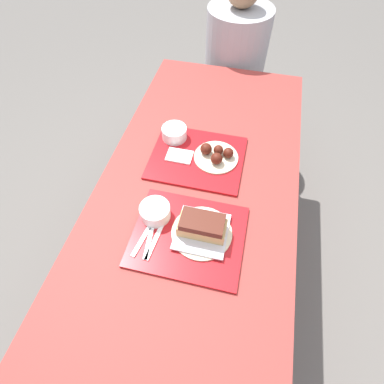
# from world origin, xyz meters

# --- Properties ---
(ground_plane) EXTENTS (12.00, 12.00, 0.00)m
(ground_plane) POSITION_xyz_m (0.00, 0.00, 0.00)
(ground_plane) COLOR #605B56
(picnic_table) EXTENTS (0.82, 1.89, 0.78)m
(picnic_table) POSITION_xyz_m (0.00, 0.00, 0.68)
(picnic_table) COLOR maroon
(picnic_table) RESTS_ON ground_plane
(picnic_bench_far) EXTENTS (0.78, 0.28, 0.47)m
(picnic_bench_far) POSITION_xyz_m (0.00, 1.17, 0.39)
(picnic_bench_far) COLOR maroon
(picnic_bench_far) RESTS_ON ground_plane
(tray_near) EXTENTS (0.40, 0.34, 0.01)m
(tray_near) POSITION_xyz_m (0.02, -0.19, 0.78)
(tray_near) COLOR #B21419
(tray_near) RESTS_ON picnic_table
(tray_far) EXTENTS (0.40, 0.34, 0.01)m
(tray_far) POSITION_xyz_m (-0.03, 0.20, 0.78)
(tray_far) COLOR #B21419
(tray_far) RESTS_ON picnic_table
(bowl_coleslaw_near) EXTENTS (0.11, 0.11, 0.06)m
(bowl_coleslaw_near) POSITION_xyz_m (-0.12, -0.13, 0.82)
(bowl_coleslaw_near) COLOR white
(bowl_coleslaw_near) RESTS_ON tray_near
(brisket_sandwich_plate) EXTENTS (0.22, 0.22, 0.09)m
(brisket_sandwich_plate) POSITION_xyz_m (0.07, -0.17, 0.82)
(brisket_sandwich_plate) COLOR beige
(brisket_sandwich_plate) RESTS_ON tray_near
(plastic_fork_near) EXTENTS (0.04, 0.17, 0.00)m
(plastic_fork_near) POSITION_xyz_m (-0.11, -0.23, 0.79)
(plastic_fork_near) COLOR white
(plastic_fork_near) RESTS_ON tray_near
(plastic_knife_near) EXTENTS (0.03, 0.17, 0.00)m
(plastic_knife_near) POSITION_xyz_m (-0.09, -0.23, 0.79)
(plastic_knife_near) COLOR white
(plastic_knife_near) RESTS_ON tray_near
(plastic_spoon_near) EXTENTS (0.04, 0.17, 0.00)m
(plastic_spoon_near) POSITION_xyz_m (-0.13, -0.23, 0.79)
(plastic_spoon_near) COLOR white
(plastic_spoon_near) RESTS_ON tray_near
(condiment_packet) EXTENTS (0.04, 0.03, 0.01)m
(condiment_packet) POSITION_xyz_m (-0.01, -0.11, 0.79)
(condiment_packet) COLOR #3F3F47
(condiment_packet) RESTS_ON tray_near
(bowl_coleslaw_far) EXTENTS (0.11, 0.11, 0.06)m
(bowl_coleslaw_far) POSITION_xyz_m (-0.16, 0.29, 0.82)
(bowl_coleslaw_far) COLOR white
(bowl_coleslaw_far) RESTS_ON tray_far
(wings_plate_far) EXTENTS (0.19, 0.19, 0.06)m
(wings_plate_far) POSITION_xyz_m (0.05, 0.21, 0.81)
(wings_plate_far) COLOR beige
(wings_plate_far) RESTS_ON tray_far
(napkin_far) EXTENTS (0.11, 0.08, 0.01)m
(napkin_far) POSITION_xyz_m (-0.11, 0.18, 0.79)
(napkin_far) COLOR white
(napkin_far) RESTS_ON tray_far
(person_seated_across) EXTENTS (0.39, 0.39, 0.73)m
(person_seated_across) POSITION_xyz_m (0.00, 1.17, 0.77)
(person_seated_across) COLOR #9E9EA3
(person_seated_across) RESTS_ON picnic_bench_far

